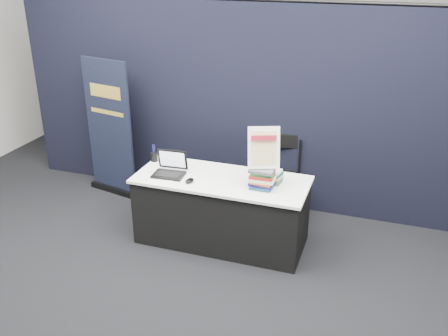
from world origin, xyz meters
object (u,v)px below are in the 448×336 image
display_table (222,210)px  pullup_banner (110,136)px  stacking_chair (279,173)px  info_sign (264,148)px  book_stack_tall (262,178)px  laptop (170,169)px  book_stack_short (272,176)px

display_table → pullup_banner: 1.89m
display_table → stacking_chair: 0.94m
display_table → info_sign: bearing=-7.7°
book_stack_tall → laptop: bearing=179.3°
display_table → stacking_chair: (0.42, 0.82, 0.15)m
laptop → pullup_banner: pullup_banner is taller
display_table → pullup_banner: pullup_banner is taller
display_table → book_stack_short: book_stack_short is taller
laptop → book_stack_short: 1.07m
book_stack_short → pullup_banner: 2.32m
laptop → pullup_banner: size_ratio=0.20×
book_stack_tall → info_sign: (0.00, 0.03, 0.31)m
book_stack_tall → stacking_chair: (-0.03, 0.92, -0.33)m
laptop → info_sign: bearing=-3.4°
laptop → stacking_chair: bearing=38.6°
book_stack_tall → info_sign: size_ratio=0.55×
display_table → book_stack_tall: size_ratio=7.75×
laptop → book_stack_short: bearing=4.2°
display_table → info_sign: size_ratio=4.29×
laptop → info_sign: size_ratio=0.81×
display_table → book_stack_tall: 0.67m
book_stack_short → book_stack_tall: bearing=-109.2°
display_table → stacking_chair: stacking_chair is taller
laptop → stacking_chair: (0.97, 0.90, -0.29)m
book_stack_tall → pullup_banner: 2.31m
display_table → stacking_chair: size_ratio=1.91×
info_sign → laptop: bearing=160.2°
book_stack_tall → stacking_chair: book_stack_tall is taller
stacking_chair → laptop: bearing=-149.8°
book_stack_tall → pullup_banner: bearing=160.3°
laptop → pullup_banner: 1.40m
info_sign → stacking_chair: (-0.03, 0.89, -0.64)m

